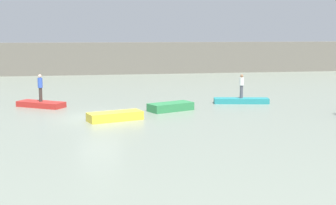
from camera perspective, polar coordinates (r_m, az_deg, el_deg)
The scene contains 8 objects.
ground_plane at distance 27.35m, azimuth -8.61°, elevation -1.91°, with size 120.00×120.00×0.00m, color gray.
embankment_wall at distance 55.52m, azimuth -9.62°, elevation 5.42°, with size 80.00×1.20×3.82m, color #666056.
rowboat_red at distance 32.13m, azimuth -15.55°, elevation -0.21°, with size 3.30×1.18×0.38m, color red.
rowboat_yellow at distance 26.42m, azimuth -6.61°, elevation -1.70°, with size 3.12×1.14×0.49m, color gold.
rowboat_green at distance 29.51m, azimuth 0.33°, elevation -0.53°, with size 2.89×1.24×0.51m, color #2D7F47.
rowboat_teal at distance 32.99m, azimuth 9.11°, elevation 0.22°, with size 3.87×0.92×0.37m, color teal.
person_blue_shirt at distance 31.97m, azimuth -15.64°, elevation 1.95°, with size 0.32×0.32×1.84m.
person_white_shirt at distance 32.85m, azimuth 9.16°, elevation 2.18°, with size 0.32×0.32×1.70m.
Camera 1 is at (-0.76, -26.88, 5.01)m, focal length 48.89 mm.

